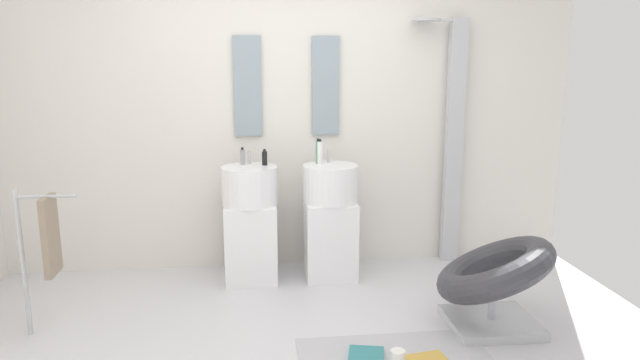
{
  "coord_description": "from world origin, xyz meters",
  "views": [
    {
      "loc": [
        -0.27,
        -3.03,
        1.71
      ],
      "look_at": [
        0.15,
        0.55,
        0.95
      ],
      "focal_mm": 31.67,
      "sensor_mm": 36.0,
      "label": 1
    }
  ],
  "objects_px": {
    "lounge_chair": "(494,277)",
    "magazine_ochre": "(423,360)",
    "magazine_teal": "(366,357)",
    "soap_bottle_black": "(265,158)",
    "soap_bottle_grey": "(242,157)",
    "pedestal_sink_right": "(330,219)",
    "coffee_mug": "(398,359)",
    "shower_column": "(452,138)",
    "soap_bottle_white": "(320,152)",
    "pedestal_sink_left": "(251,222)",
    "soap_bottle_green": "(318,152)",
    "towel_rack": "(46,239)"
  },
  "relations": [
    {
      "from": "pedestal_sink_right",
      "to": "shower_column",
      "type": "relative_size",
      "value": 0.5
    },
    {
      "from": "soap_bottle_grey",
      "to": "magazine_teal",
      "type": "bearing_deg",
      "value": -63.71
    },
    {
      "from": "lounge_chair",
      "to": "magazine_ochre",
      "type": "height_order",
      "value": "lounge_chair"
    },
    {
      "from": "shower_column",
      "to": "coffee_mug",
      "type": "relative_size",
      "value": 20.78
    },
    {
      "from": "magazine_ochre",
      "to": "soap_bottle_black",
      "type": "xyz_separation_m",
      "value": [
        -0.86,
        1.47,
        0.95
      ]
    },
    {
      "from": "pedestal_sink_right",
      "to": "magazine_teal",
      "type": "height_order",
      "value": "pedestal_sink_right"
    },
    {
      "from": "magazine_teal",
      "to": "soap_bottle_grey",
      "type": "relative_size",
      "value": 1.6
    },
    {
      "from": "pedestal_sink_left",
      "to": "towel_rack",
      "type": "xyz_separation_m",
      "value": [
        -1.26,
        -0.77,
        0.16
      ]
    },
    {
      "from": "soap_bottle_grey",
      "to": "magazine_ochre",
      "type": "bearing_deg",
      "value": -55.59
    },
    {
      "from": "pedestal_sink_right",
      "to": "soap_bottle_green",
      "type": "xyz_separation_m",
      "value": [
        -0.09,
        0.08,
        0.53
      ]
    },
    {
      "from": "magazine_teal",
      "to": "soap_bottle_black",
      "type": "relative_size",
      "value": 1.74
    },
    {
      "from": "shower_column",
      "to": "soap_bottle_black",
      "type": "bearing_deg",
      "value": -172.62
    },
    {
      "from": "lounge_chair",
      "to": "magazine_ochre",
      "type": "relative_size",
      "value": 3.85
    },
    {
      "from": "soap_bottle_green",
      "to": "pedestal_sink_right",
      "type": "bearing_deg",
      "value": -41.05
    },
    {
      "from": "towel_rack",
      "to": "soap_bottle_green",
      "type": "distance_m",
      "value": 2.02
    },
    {
      "from": "soap_bottle_grey",
      "to": "soap_bottle_green",
      "type": "height_order",
      "value": "soap_bottle_green"
    },
    {
      "from": "magazine_teal",
      "to": "shower_column",
      "type": "bearing_deg",
      "value": 69.81
    },
    {
      "from": "soap_bottle_white",
      "to": "soap_bottle_black",
      "type": "distance_m",
      "value": 0.44
    },
    {
      "from": "lounge_chair",
      "to": "towel_rack",
      "type": "distance_m",
      "value": 2.84
    },
    {
      "from": "pedestal_sink_left",
      "to": "pedestal_sink_right",
      "type": "distance_m",
      "value": 0.63
    },
    {
      "from": "soap_bottle_black",
      "to": "soap_bottle_grey",
      "type": "bearing_deg",
      "value": 167.38
    },
    {
      "from": "towel_rack",
      "to": "soap_bottle_grey",
      "type": "relative_size",
      "value": 6.94
    },
    {
      "from": "coffee_mug",
      "to": "soap_bottle_green",
      "type": "xyz_separation_m",
      "value": [
        -0.28,
        1.52,
        0.95
      ]
    },
    {
      "from": "towel_rack",
      "to": "magazine_ochre",
      "type": "relative_size",
      "value": 3.46
    },
    {
      "from": "coffee_mug",
      "to": "soap_bottle_white",
      "type": "relative_size",
      "value": 0.5
    },
    {
      "from": "pedestal_sink_right",
      "to": "lounge_chair",
      "type": "height_order",
      "value": "pedestal_sink_right"
    },
    {
      "from": "magazine_teal",
      "to": "soap_bottle_grey",
      "type": "distance_m",
      "value": 1.87
    },
    {
      "from": "coffee_mug",
      "to": "pedestal_sink_right",
      "type": "bearing_deg",
      "value": 97.62
    },
    {
      "from": "magazine_ochre",
      "to": "soap_bottle_grey",
      "type": "height_order",
      "value": "soap_bottle_grey"
    },
    {
      "from": "shower_column",
      "to": "lounge_chair",
      "type": "height_order",
      "value": "shower_column"
    },
    {
      "from": "lounge_chair",
      "to": "soap_bottle_grey",
      "type": "bearing_deg",
      "value": 145.37
    },
    {
      "from": "pedestal_sink_left",
      "to": "soap_bottle_grey",
      "type": "bearing_deg",
      "value": 117.54
    },
    {
      "from": "pedestal_sink_left",
      "to": "soap_bottle_white",
      "type": "distance_m",
      "value": 0.77
    },
    {
      "from": "shower_column",
      "to": "magazine_teal",
      "type": "height_order",
      "value": "shower_column"
    },
    {
      "from": "pedestal_sink_left",
      "to": "soap_bottle_green",
      "type": "height_order",
      "value": "soap_bottle_green"
    },
    {
      "from": "magazine_teal",
      "to": "soap_bottle_black",
      "type": "distance_m",
      "value": 1.78
    },
    {
      "from": "soap_bottle_grey",
      "to": "soap_bottle_black",
      "type": "bearing_deg",
      "value": -12.62
    },
    {
      "from": "shower_column",
      "to": "magazine_teal",
      "type": "distance_m",
      "value": 2.19
    },
    {
      "from": "magazine_teal",
      "to": "soap_bottle_white",
      "type": "distance_m",
      "value": 1.73
    },
    {
      "from": "soap_bottle_grey",
      "to": "lounge_chair",
      "type": "bearing_deg",
      "value": -34.63
    },
    {
      "from": "towel_rack",
      "to": "coffee_mug",
      "type": "distance_m",
      "value": 2.26
    },
    {
      "from": "pedestal_sink_right",
      "to": "coffee_mug",
      "type": "distance_m",
      "value": 1.52
    },
    {
      "from": "shower_column",
      "to": "soap_bottle_black",
      "type": "relative_size",
      "value": 16.28
    },
    {
      "from": "magazine_ochre",
      "to": "coffee_mug",
      "type": "bearing_deg",
      "value": -178.09
    },
    {
      "from": "lounge_chair",
      "to": "magazine_ochre",
      "type": "distance_m",
      "value": 0.77
    },
    {
      "from": "soap_bottle_black",
      "to": "coffee_mug",
      "type": "bearing_deg",
      "value": -64.93
    },
    {
      "from": "coffee_mug",
      "to": "lounge_chair",
      "type": "bearing_deg",
      "value": 30.16
    },
    {
      "from": "pedestal_sink_right",
      "to": "soap_bottle_white",
      "type": "relative_size",
      "value": 5.19
    },
    {
      "from": "magazine_ochre",
      "to": "soap_bottle_grey",
      "type": "relative_size",
      "value": 2.0
    },
    {
      "from": "soap_bottle_white",
      "to": "magazine_teal",
      "type": "bearing_deg",
      "value": -85.63
    }
  ]
}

